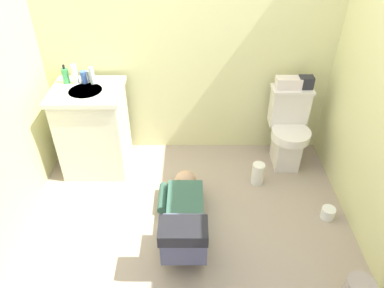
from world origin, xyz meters
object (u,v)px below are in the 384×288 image
toiletry_bag (306,82)px  toilet_paper_roll (328,213)px  vanity_cabinet (93,129)px  bottle_white (75,74)px  soap_dispenser (65,76)px  toilet (288,129)px  paper_towel_roll (258,174)px  bottle_blue (84,77)px  bottle_clear (92,76)px  faucet (88,76)px  tissue_box (288,83)px  person_plumber (184,219)px

toiletry_bag → toilet_paper_roll: size_ratio=1.13×
vanity_cabinet → bottle_white: size_ratio=4.89×
soap_dispenser → toilet_paper_roll: soap_dispenser is taller
toilet → bottle_white: (-1.89, 0.05, 0.54)m
toiletry_bag → paper_towel_roll: toiletry_bag is taller
toilet → vanity_cabinet: vanity_cabinet is taller
bottle_blue → bottle_clear: bearing=-10.6°
bottle_white → paper_towel_roll: size_ratio=0.80×
faucet → bottle_clear: (0.04, -0.03, 0.02)m
faucet → toiletry_bag: (1.88, 0.02, -0.06)m
bottle_white → bottle_blue: 0.08m
bottle_white → bottle_clear: bottle_white is taller
vanity_cabinet → toiletry_bag: 1.93m
vanity_cabinet → bottle_white: bearing=132.9°
tissue_box → paper_towel_roll: size_ratio=1.05×
paper_towel_roll → toilet_paper_roll: (0.51, -0.42, -0.06)m
bottle_blue → tissue_box: bearing=1.3°
faucet → bottle_clear: bearing=-40.9°
paper_towel_roll → toilet_paper_roll: bearing=-39.5°
tissue_box → bottle_clear: bearing=-178.2°
bottle_white → faucet: bearing=13.5°
toiletry_bag → toilet_paper_roll: toiletry_bag is taller
person_plumber → bottle_clear: bearing=129.5°
bottle_blue → bottle_clear: bottle_clear is taller
faucet → toilet_paper_roll: (1.99, -0.81, -0.82)m
faucet → tissue_box: bearing=0.6°
bottle_blue → toilet_paper_roll: bottle_blue is taller
bottle_white → bottle_clear: size_ratio=1.12×
soap_dispenser → paper_towel_roll: size_ratio=0.79×
faucet → bottle_blue: (-0.04, -0.02, 0.00)m
bottle_blue → toilet_paper_roll: bearing=-21.4°
tissue_box → toilet_paper_roll: tissue_box is taller
toilet → person_plumber: bearing=-136.0°
person_plumber → paper_towel_roll: 0.89m
toilet → bottle_clear: (-1.74, 0.04, 0.53)m
tissue_box → bottle_white: bearing=-178.6°
person_plumber → toilet_paper_roll: person_plumber is taller
tissue_box → soap_dispenser: 1.93m
soap_dispenser → toilet_paper_roll: 2.47m
soap_dispenser → bottle_clear: (0.23, -0.01, 0.01)m
vanity_cabinet → person_plumber: size_ratio=0.77×
bottle_clear → bottle_white: bearing=176.6°
bottle_clear → vanity_cabinet: bearing=-110.4°
bottle_blue → paper_towel_roll: 1.74m
vanity_cabinet → soap_dispenser: size_ratio=4.94×
soap_dispenser → tissue_box: bearing=1.2°
faucet → person_plumber: 1.46m
tissue_box → toilet_paper_roll: size_ratio=2.00×
toilet → toiletry_bag: toiletry_bag is taller
toilet → bottle_clear: bottle_clear is taller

